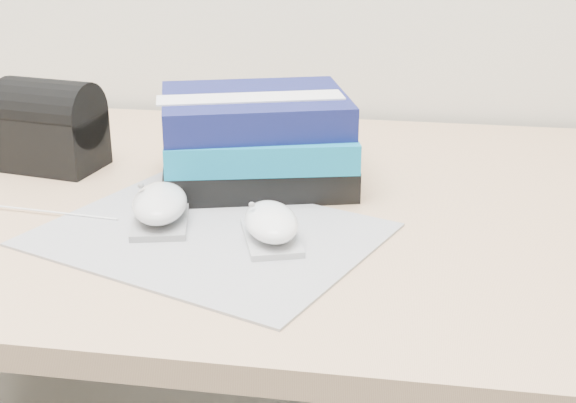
% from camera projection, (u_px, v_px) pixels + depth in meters
% --- Properties ---
extents(desk, '(1.60, 0.80, 0.73)m').
position_uv_depth(desk, '(337.00, 333.00, 1.18)').
color(desk, tan).
rests_on(desk, ground).
extents(mousepad, '(0.45, 0.40, 0.00)m').
position_uv_depth(mousepad, '(208.00, 235.00, 0.93)').
color(mousepad, gray).
rests_on(mousepad, desk).
extents(mouse_rear, '(0.09, 0.13, 0.05)m').
position_uv_depth(mouse_rear, '(160.00, 206.00, 0.96)').
color(mouse_rear, gray).
rests_on(mouse_rear, mousepad).
extents(mouse_front, '(0.09, 0.12, 0.05)m').
position_uv_depth(mouse_front, '(271.00, 224.00, 0.91)').
color(mouse_front, '#AFB0B2').
rests_on(mouse_front, mousepad).
extents(usb_cable, '(0.19, 0.02, 0.00)m').
position_uv_depth(usb_cable, '(47.00, 212.00, 0.99)').
color(usb_cable, white).
rests_on(usb_cable, mousepad).
extents(book_stack, '(0.30, 0.26, 0.12)m').
position_uv_depth(book_stack, '(257.00, 140.00, 1.08)').
color(book_stack, black).
rests_on(book_stack, desk).
extents(pouch, '(0.15, 0.12, 0.13)m').
position_uv_depth(pouch, '(50.00, 126.00, 1.14)').
color(pouch, black).
rests_on(pouch, desk).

